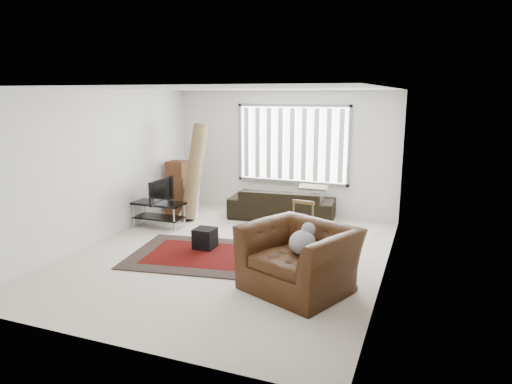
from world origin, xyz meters
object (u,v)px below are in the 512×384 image
at_px(armchair, 299,254).
at_px(sofa, 282,199).
at_px(moving_boxes, 178,189).
at_px(tv_stand, 159,209).
at_px(side_chair, 299,222).

bearing_deg(armchair, sofa, 134.79).
bearing_deg(moving_boxes, tv_stand, -79.80).
xyz_separation_m(moving_boxes, sofa, (2.29, 0.40, -0.12)).
relative_size(moving_boxes, armchair, 0.68).
bearing_deg(sofa, tv_stand, 30.16).
bearing_deg(side_chair, moving_boxes, 164.65).
bearing_deg(tv_stand, side_chair, -2.83).
distance_m(moving_boxes, armchair, 4.67).
relative_size(tv_stand, side_chair, 1.29).
bearing_deg(armchair, moving_boxes, 163.88).
height_order(moving_boxes, side_chair, moving_boxes).
distance_m(tv_stand, side_chair, 2.94).
relative_size(moving_boxes, sofa, 0.53).
height_order(tv_stand, armchair, armchair).
height_order(tv_stand, moving_boxes, moving_boxes).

